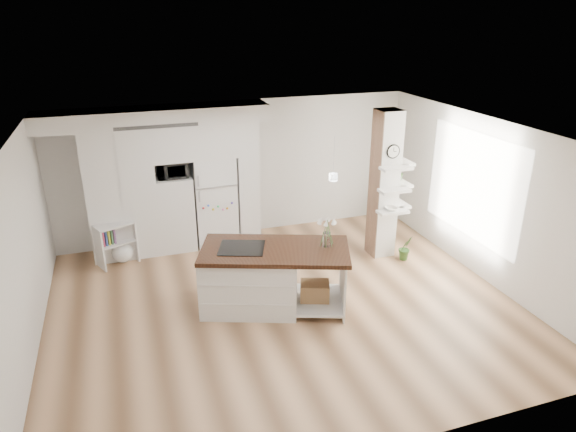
% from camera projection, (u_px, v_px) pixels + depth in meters
% --- Properties ---
extents(floor, '(7.00, 6.00, 0.01)m').
position_uv_depth(floor, '(284.00, 305.00, 7.98)').
color(floor, tan).
rests_on(floor, ground).
extents(room, '(7.04, 6.04, 2.72)m').
position_uv_depth(room, '(283.00, 193.00, 7.28)').
color(room, white).
rests_on(room, ground).
extents(cabinet_wall, '(4.00, 0.71, 2.70)m').
position_uv_depth(cabinet_wall, '(163.00, 173.00, 9.34)').
color(cabinet_wall, white).
rests_on(cabinet_wall, floor).
extents(refrigerator, '(0.78, 0.69, 1.75)m').
position_uv_depth(refrigerator, '(214.00, 200.00, 9.86)').
color(refrigerator, white).
rests_on(refrigerator, floor).
extents(column, '(0.69, 0.90, 2.70)m').
position_uv_depth(column, '(390.00, 186.00, 9.17)').
color(column, silver).
rests_on(column, floor).
extents(window, '(0.00, 2.40, 2.40)m').
position_uv_depth(window, '(473.00, 185.00, 8.70)').
color(window, white).
rests_on(window, room).
extents(pendant_light, '(0.12, 0.12, 0.10)m').
position_uv_depth(pendant_light, '(386.00, 162.00, 7.82)').
color(pendant_light, white).
rests_on(pendant_light, room).
extents(kitchen_island, '(2.42, 1.74, 1.56)m').
position_uv_depth(kitchen_island, '(258.00, 277.00, 7.78)').
color(kitchen_island, white).
rests_on(kitchen_island, floor).
extents(bookshelf, '(0.76, 0.61, 0.78)m').
position_uv_depth(bookshelf, '(118.00, 246.00, 9.19)').
color(bookshelf, white).
rests_on(bookshelf, floor).
extents(floor_plant_a, '(0.28, 0.24, 0.46)m').
position_uv_depth(floor_plant_a, '(405.00, 248.00, 9.37)').
color(floor_plant_a, '#356327').
rests_on(floor_plant_a, floor).
extents(floor_plant_b, '(0.30, 0.30, 0.48)m').
position_uv_depth(floor_plant_b, '(386.00, 216.00, 10.78)').
color(floor_plant_b, '#356327').
rests_on(floor_plant_b, floor).
extents(microwave, '(0.54, 0.37, 0.30)m').
position_uv_depth(microwave, '(172.00, 170.00, 9.32)').
color(microwave, '#2D2D2D').
rests_on(microwave, cabinet_wall).
extents(shelf_plant, '(0.27, 0.23, 0.30)m').
position_uv_depth(shelf_plant, '(399.00, 172.00, 9.32)').
color(shelf_plant, '#356327').
rests_on(shelf_plant, column).
extents(decor_bowl, '(0.22, 0.22, 0.05)m').
position_uv_depth(decor_bowl, '(391.00, 209.00, 9.07)').
color(decor_bowl, white).
rests_on(decor_bowl, column).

